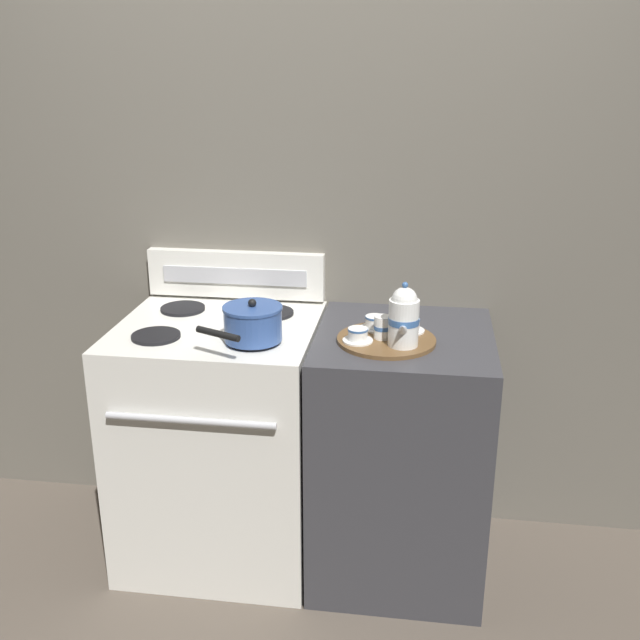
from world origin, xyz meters
TOP-DOWN VIEW (x-y plane):
  - ground_plane at (0.00, 0.00)m, footprint 6.00×6.00m
  - wall_back at (0.00, 0.35)m, footprint 6.00×0.05m
  - stove at (-0.31, -0.00)m, footprint 0.71×0.69m
  - control_panel at (-0.31, 0.30)m, footprint 0.70×0.05m
  - side_counter at (0.36, 0.00)m, footprint 0.62×0.66m
  - saucepan at (-0.14, -0.15)m, footprint 0.25×0.31m
  - serving_tray at (0.30, -0.08)m, footprint 0.33×0.33m
  - teapot at (0.36, -0.14)m, footprint 0.10×0.16m
  - teacup_left at (0.21, -0.12)m, footprint 0.10×0.10m
  - teacup_right at (0.26, 0.01)m, footprint 0.10×0.10m
  - teacup_front at (0.38, -0.00)m, footprint 0.10×0.10m
  - creamer_jug at (0.29, -0.08)m, footprint 0.06×0.06m

SIDE VIEW (x-z plane):
  - ground_plane at x=0.00m, z-range 0.00..0.00m
  - side_counter at x=0.36m, z-range 0.00..0.93m
  - stove at x=-0.31m, z-range 0.00..0.94m
  - serving_tray at x=0.30m, z-range 0.93..0.94m
  - teacup_left at x=0.21m, z-range 0.94..0.99m
  - teacup_right at x=0.26m, z-range 0.94..0.99m
  - teacup_front at x=0.38m, z-range 0.94..0.99m
  - creamer_jug at x=0.29m, z-range 0.94..1.02m
  - saucepan at x=-0.14m, z-range 0.93..1.07m
  - control_panel at x=-0.31m, z-range 0.94..1.13m
  - teapot at x=0.36m, z-range 0.94..1.15m
  - wall_back at x=0.00m, z-range 0.00..2.20m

